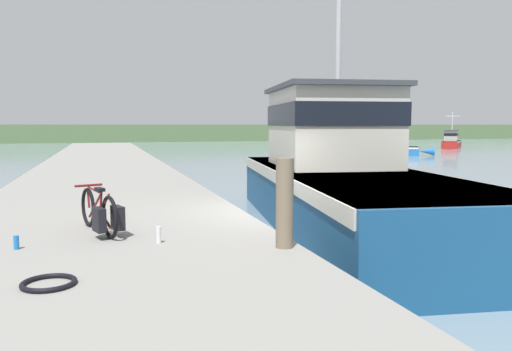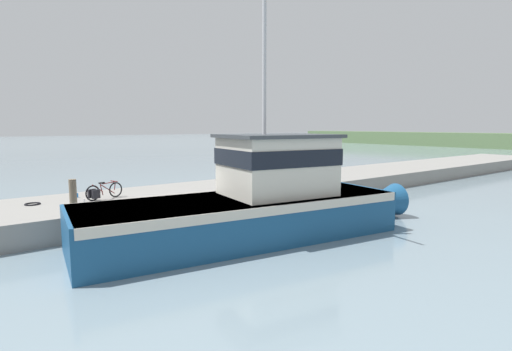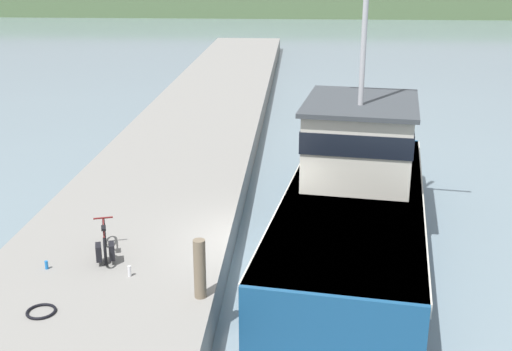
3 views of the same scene
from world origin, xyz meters
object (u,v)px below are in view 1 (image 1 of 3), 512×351
Objects in this scene: boat_green_anchored at (452,141)px; fishing_boat_main at (339,174)px; water_bottle_by_bike at (159,235)px; bicycle_touring at (102,213)px; mooring_post at (285,203)px; boat_blue_far at (382,147)px; water_bottle_on_curb at (16,242)px.

fishing_boat_main is at bearing 91.12° from boat_green_anchored.
water_bottle_by_bike is at bearing -129.82° from fishing_boat_main.
bicycle_touring is 6.85× the size of water_bottle_by_bike.
mooring_post is (2.39, -1.62, 0.29)m from bicycle_touring.
water_bottle_by_bike is (-22.37, -30.86, 0.31)m from boat_blue_far.
bicycle_touring is 1.35× the size of mooring_post.
water_bottle_by_bike is (-37.06, -40.34, 0.25)m from boat_green_anchored.
boat_green_anchored is at bearing 156.97° from boat_blue_far.
fishing_boat_main reaches higher than water_bottle_by_bike.
mooring_post is at bearing 92.10° from boat_green_anchored.
water_bottle_by_bike is at bearing 155.03° from mooring_post.
boat_green_anchored reaches higher than water_bottle_by_bike.
mooring_post is 3.66m from water_bottle_on_curb.
water_bottle_on_curb is (-1.87, 0.21, -0.03)m from water_bottle_by_bike.
boat_green_anchored is 3.99× the size of bicycle_touring.
boat_blue_far is 4.52× the size of bicycle_touring.
boat_green_anchored is (32.00, 35.84, -0.55)m from fishing_boat_main.
boat_blue_far is 39.08m from water_bottle_on_curb.
bicycle_touring is 8.87× the size of water_bottle_on_curb.
water_bottle_on_curb is (-38.93, -40.13, 0.22)m from boat_green_anchored.
water_bottle_on_curb is (-1.11, -0.65, -0.23)m from bicycle_touring.
boat_blue_far is 30.99× the size of water_bottle_by_bike.
mooring_post is at bearing -15.48° from water_bottle_on_curb.
water_bottle_on_curb is (-24.24, -30.65, 0.29)m from boat_blue_far.
fishing_boat_main reaches higher than boat_green_anchored.
boat_blue_far is 1.13× the size of boat_green_anchored.
boat_blue_far is 38.12m from water_bottle_by_bike.
boat_green_anchored reaches higher than bicycle_touring.
boat_blue_far is 17.49m from boat_green_anchored.
fishing_boat_main is 2.01× the size of boat_green_anchored.
mooring_post is (-35.44, -41.10, 0.74)m from boat_green_anchored.
fishing_boat_main is at bearing 14.52° from bicycle_touring.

